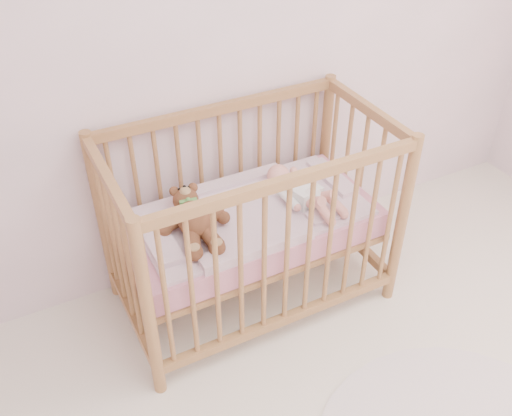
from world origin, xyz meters
TOP-DOWN VIEW (x-y plane):
  - wall_back at (0.00, 2.00)m, footprint 4.00×0.02m
  - crib at (-0.14, 1.60)m, footprint 1.36×0.76m
  - mattress at (-0.14, 1.60)m, footprint 1.22×0.62m
  - blanket at (-0.14, 1.60)m, footprint 1.10×0.58m
  - baby at (0.12, 1.58)m, footprint 0.37×0.57m
  - teddy_bear at (-0.45, 1.58)m, footprint 0.42×0.54m

SIDE VIEW (x-z plane):
  - mattress at x=-0.14m, z-range 0.42..0.55m
  - crib at x=-0.14m, z-range 0.00..1.00m
  - blanket at x=-0.14m, z-range 0.53..0.59m
  - baby at x=0.12m, z-range 0.57..0.70m
  - teddy_bear at x=-0.45m, z-range 0.58..0.71m
  - wall_back at x=0.00m, z-range 0.00..2.70m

